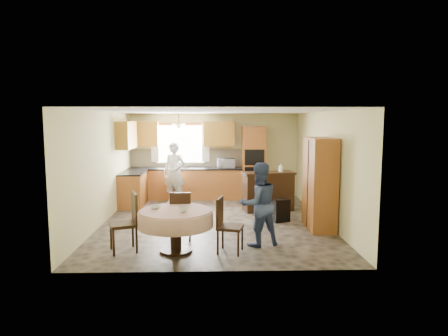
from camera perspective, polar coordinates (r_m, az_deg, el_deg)
floor at (r=9.19m, az=-1.33°, el=-7.68°), size 5.00×6.00×0.01m
ceiling at (r=8.89m, az=-1.37°, el=8.11°), size 5.00×6.00×0.01m
wall_back at (r=11.94m, az=-1.43°, el=1.79°), size 5.00×0.02×2.50m
wall_front at (r=5.99m, az=-1.20°, el=-3.33°), size 5.00×0.02×2.50m
wall_left at (r=9.29m, az=-16.97°, el=0.03°), size 0.02×6.00×2.50m
wall_right at (r=9.31m, az=14.23°, el=0.13°), size 0.02×6.00×2.50m
window at (r=11.93m, az=-6.25°, el=3.44°), size 1.40×0.03×1.10m
curtain_left at (r=11.96m, az=-9.86°, el=3.62°), size 0.22×0.02×1.15m
curtain_right at (r=11.84m, az=-2.64°, el=3.69°), size 0.22×0.02×1.15m
base_cab_back at (r=11.77m, az=-5.55°, el=-2.29°), size 3.30×0.60×0.88m
counter_back at (r=11.70m, az=-5.58°, el=-0.06°), size 3.30×0.64×0.04m
base_cab_left at (r=11.07m, az=-12.87°, el=-3.02°), size 0.60×1.20×0.88m
counter_left at (r=11.00m, az=-12.94°, el=-0.65°), size 0.64×1.20×0.04m
backsplash at (r=11.96m, az=-5.50°, el=1.44°), size 3.30×0.02×0.55m
wall_cab_left at (r=11.90m, az=-11.39°, el=4.83°), size 0.85×0.33×0.72m
wall_cab_right at (r=11.73m, az=-0.70°, el=4.93°), size 0.90×0.33×0.72m
wall_cab_side at (r=10.94m, az=-13.77°, el=4.59°), size 0.33×1.20×0.72m
oven_tower at (r=11.71m, az=4.22°, el=0.74°), size 0.66×0.62×2.12m
oven_upper at (r=11.38m, az=4.39°, el=1.52°), size 0.56×0.01×0.45m
oven_lower at (r=11.44m, az=4.36°, el=-0.97°), size 0.56×0.01×0.45m
pendant at (r=11.43m, az=-6.47°, el=5.89°), size 0.36×0.36×0.18m
sideboard at (r=10.26m, az=6.31°, el=-3.50°), size 1.39×0.80×0.94m
space_heater at (r=9.24m, az=8.05°, el=-6.02°), size 0.44×0.38×0.52m
cupboard at (r=8.67m, az=13.52°, el=-2.20°), size 0.51×1.02×1.94m
dining_table at (r=7.09m, az=-6.92°, el=-7.28°), size 1.31×1.31×0.75m
chair_left at (r=7.28m, az=-13.55°, el=-7.09°), size 0.58×0.58×1.04m
chair_back at (r=7.71m, az=-6.25°, el=-6.51°), size 0.44×0.44×0.96m
chair_right at (r=7.03m, az=0.27°, el=-7.75°), size 0.51×0.51×0.97m
framed_picture at (r=10.35m, az=12.41°, el=2.28°), size 0.06×0.63×0.52m
microwave at (r=11.62m, az=0.27°, el=0.70°), size 0.52×0.38×0.28m
person_sink at (r=11.11m, az=-7.11°, el=-0.72°), size 0.72×0.58×1.70m
person_dining at (r=7.37m, az=4.99°, el=-5.18°), size 0.90×0.80×1.55m
bowl_sideboard at (r=10.15m, az=5.02°, el=-0.75°), size 0.31×0.31×0.06m
bottle_sideboard at (r=10.22m, az=8.13°, el=-0.12°), size 0.12×0.12×0.28m
cup_table at (r=6.84m, az=-5.89°, el=-5.90°), size 0.17×0.17×0.11m
bowl_table at (r=7.19m, az=-9.75°, el=-5.55°), size 0.20×0.20×0.05m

